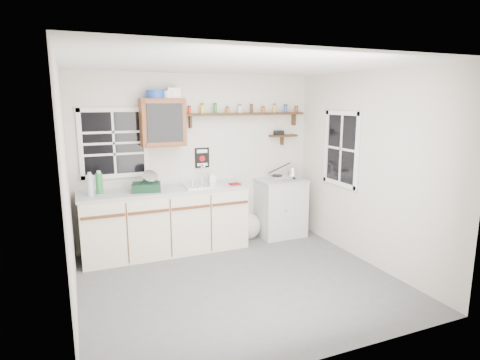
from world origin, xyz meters
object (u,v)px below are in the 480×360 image
Objects in this scene: dish_rack at (147,184)px; hotplate at (285,177)px; right_cabinet at (280,207)px; main_cabinet at (166,221)px; upper_cabinet at (163,122)px; spice_shelf at (245,113)px.

hotplate is (2.13, 0.05, -0.07)m from dish_rack.
right_cabinet is at bearing 12.92° from dish_rack.
main_cabinet is at bearing 22.13° from dish_rack.
upper_cabinet reaches higher than main_cabinet.
spice_shelf is (1.27, 0.07, 0.10)m from upper_cabinet.
main_cabinet is 1.98m from spice_shelf.
spice_shelf is at bearing 20.46° from dish_rack.
main_cabinet is 1.95m from hotplate.
main_cabinet is at bearing -179.21° from right_cabinet.
upper_cabinet is at bearing 176.24° from right_cabinet.
upper_cabinet is at bearing 169.37° from hotplate.
spice_shelf is 3.46× the size of hotplate.
right_cabinet is 0.48× the size of spice_shelf.
dish_rack is at bearing -170.42° from spice_shelf.
spice_shelf reaches higher than main_cabinet.
right_cabinet is at bearing 152.43° from hotplate.
hotplate reaches higher than main_cabinet.
upper_cabinet reaches higher than spice_shelf.
right_cabinet is at bearing -3.76° from upper_cabinet.
upper_cabinet is 1.18× the size of hotplate.
spice_shelf is at bearing 3.12° from upper_cabinet.
dish_rack is (-0.25, -0.05, 0.55)m from main_cabinet.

